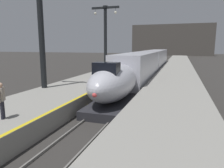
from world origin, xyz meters
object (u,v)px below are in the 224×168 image
(passenger_far_waiting, at_px, (1,98))
(station_column_mid, at_px, (40,13))
(station_column_far, at_px, (105,32))
(highspeed_train_main, at_px, (147,64))

(passenger_far_waiting, bearing_deg, station_column_mid, 111.33)
(station_column_far, relative_size, passenger_far_waiting, 5.20)
(station_column_mid, relative_size, station_column_far, 1.10)
(passenger_far_waiting, bearing_deg, station_column_far, 97.12)
(station_column_far, bearing_deg, station_column_mid, -90.00)
(highspeed_train_main, bearing_deg, station_column_far, -175.21)
(station_column_mid, bearing_deg, highspeed_train_main, 68.70)
(highspeed_train_main, relative_size, station_column_mid, 4.00)
(station_column_mid, height_order, station_column_far, station_column_mid)
(station_column_mid, xyz_separation_m, passenger_far_waiting, (2.69, -6.88, -4.79))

